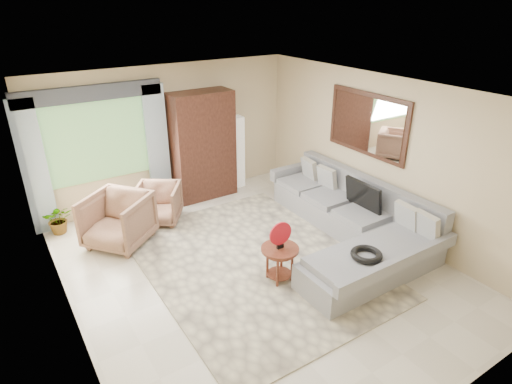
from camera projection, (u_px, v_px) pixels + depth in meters
ground at (255, 268)px, 6.40m from camera, size 6.00×6.00×0.00m
area_rug at (253, 262)px, 6.51m from camera, size 3.03×4.02×0.02m
sectional_sofa at (352, 224)px, 7.02m from camera, size 2.30×3.46×0.90m
tv_screen at (363, 195)px, 7.02m from camera, size 0.14×0.74×0.48m
garden_hose at (366, 255)px, 5.73m from camera, size 0.43×0.43×0.09m
coffee_table at (280, 263)px, 6.01m from camera, size 0.53×0.53×0.53m
red_disc at (280, 234)px, 5.81m from camera, size 0.34×0.05×0.34m
armchair_left at (118, 220)px, 6.85m from camera, size 1.31×1.30×0.86m
armchair_right at (158, 204)px, 7.58m from camera, size 1.04×1.05×0.69m
potted_plant at (59, 219)px, 7.25m from camera, size 0.54×0.49×0.52m
armoire at (203, 146)px, 8.30m from camera, size 1.20×0.55×2.10m
floor_lamp at (237, 152)px, 8.87m from camera, size 0.24×0.24×1.50m
window at (97, 142)px, 7.41m from camera, size 1.80×0.04×1.40m
curtain_left at (34, 169)px, 6.93m from camera, size 0.40×0.08×2.30m
curtain_right at (158, 146)px, 7.96m from camera, size 0.40×0.08×2.30m
valance at (90, 93)px, 7.00m from camera, size 2.40×0.12×0.26m
wall_mirror at (367, 124)px, 7.15m from camera, size 0.05×1.70×1.05m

